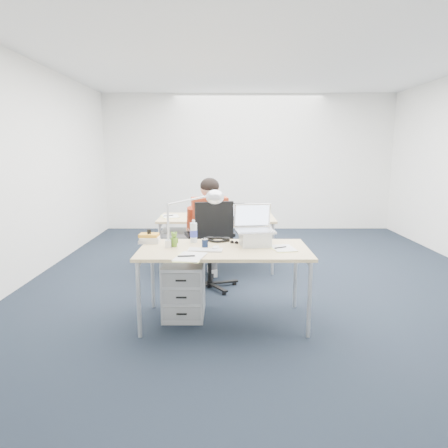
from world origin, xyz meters
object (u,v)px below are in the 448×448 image
(desk_far, at_px, (217,220))
(book_stack, at_px, (149,238))
(seated_person, at_px, (208,232))
(water_bottle, at_px, (194,231))
(wireless_keyboard, at_px, (205,250))
(headphones, at_px, (218,239))
(can_koozie, at_px, (205,243))
(bear_figurine, at_px, (174,239))
(desk_near, at_px, (224,253))
(office_chair, at_px, (210,264))
(drawer_pedestal_far, at_px, (176,250))
(computer_mouse, at_px, (216,248))
(dark_laptop, at_px, (233,211))
(silver_laptop, at_px, (255,226))
(far_cup, at_px, (264,213))
(drawer_pedestal_near, at_px, (184,289))
(desk_lamp, at_px, (186,217))
(sunglasses, at_px, (234,243))
(cordless_phone, at_px, (149,236))

(desk_far, relative_size, book_stack, 7.99)
(seated_person, xyz_separation_m, water_bottle, (-0.11, -0.88, 0.19))
(seated_person, height_order, wireless_keyboard, seated_person)
(headphones, bearing_deg, seated_person, 108.09)
(can_koozie, relative_size, bear_figurine, 0.65)
(desk_near, bearing_deg, wireless_keyboard, -151.14)
(desk_near, xyz_separation_m, headphones, (-0.06, 0.31, 0.07))
(wireless_keyboard, bearing_deg, office_chair, 93.75)
(drawer_pedestal_far, height_order, water_bottle, water_bottle)
(drawer_pedestal_far, xyz_separation_m, computer_mouse, (0.59, -1.81, 0.47))
(water_bottle, relative_size, dark_laptop, 0.74)
(silver_laptop, height_order, far_cup, silver_laptop)
(headphones, bearing_deg, wireless_keyboard, -96.24)
(drawer_pedestal_near, bearing_deg, bear_figurine, -136.05)
(seated_person, xyz_separation_m, headphones, (0.13, -0.82, 0.09))
(computer_mouse, distance_m, desk_lamp, 0.40)
(book_stack, relative_size, sunglasses, 2.26)
(seated_person, bearing_deg, drawer_pedestal_near, -112.09)
(drawer_pedestal_near, xyz_separation_m, can_koozie, (0.22, -0.15, 0.50))
(drawer_pedestal_far, bearing_deg, headphones, -67.24)
(water_bottle, bearing_deg, desk_near, -39.26)
(desk_near, distance_m, cordless_phone, 0.79)
(desk_near, bearing_deg, drawer_pedestal_near, 160.70)
(office_chair, distance_m, sunglasses, 0.91)
(silver_laptop, distance_m, sunglasses, 0.28)
(sunglasses, height_order, desk_lamp, desk_lamp)
(drawer_pedestal_near, relative_size, water_bottle, 2.40)
(cordless_phone, xyz_separation_m, sunglasses, (0.85, -0.04, -0.06))
(drawer_pedestal_near, xyz_separation_m, sunglasses, (0.50, 0.05, 0.47))
(sunglasses, xyz_separation_m, dark_laptop, (0.02, 1.43, 0.10))
(wireless_keyboard, height_order, computer_mouse, computer_mouse)
(desk_near, distance_m, desk_lamp, 0.49)
(seated_person, distance_m, dark_laptop, 0.62)
(desk_near, distance_m, book_stack, 0.79)
(bear_figurine, xyz_separation_m, desk_lamp, (0.12, -0.01, 0.21))
(silver_laptop, xyz_separation_m, headphones, (-0.36, 0.20, -0.17))
(far_cup, bearing_deg, water_bottle, -118.01)
(office_chair, relative_size, wireless_keyboard, 3.42)
(cordless_phone, height_order, dark_laptop, dark_laptop)
(water_bottle, bearing_deg, drawer_pedestal_far, 103.59)
(drawer_pedestal_far, xyz_separation_m, far_cup, (1.24, 0.15, 0.50))
(wireless_keyboard, height_order, bear_figurine, bear_figurine)
(book_stack, height_order, dark_laptop, dark_laptop)
(wireless_keyboard, bearing_deg, far_cup, 73.85)
(silver_laptop, height_order, cordless_phone, silver_laptop)
(seated_person, bearing_deg, book_stack, -132.13)
(desk_near, bearing_deg, drawer_pedestal_far, 110.88)
(book_stack, distance_m, far_cup, 2.13)
(water_bottle, bearing_deg, cordless_phone, -177.33)
(bear_figurine, xyz_separation_m, far_cup, (1.05, 1.84, -0.03))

